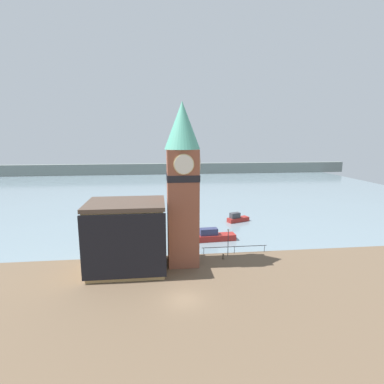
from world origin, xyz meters
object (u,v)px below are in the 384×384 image
(boat_near, at_px, (214,236))
(boat_far, at_px, (237,218))
(mooring_bollard_near, at_px, (223,256))
(pier_building, at_px, (127,236))
(clock_tower, at_px, (183,181))
(lamp_post, at_px, (228,237))

(boat_near, xyz_separation_m, boat_far, (6.99, 10.71, -0.07))
(mooring_bollard_near, bearing_deg, pier_building, -171.86)
(clock_tower, height_order, pier_building, clock_tower)
(boat_near, relative_size, lamp_post, 1.65)
(clock_tower, distance_m, boat_far, 25.74)
(lamp_post, bearing_deg, mooring_bollard_near, -131.83)
(pier_building, bearing_deg, boat_far, 45.22)
(boat_far, bearing_deg, lamp_post, -130.54)
(clock_tower, bearing_deg, pier_building, -170.00)
(boat_far, xyz_separation_m, mooring_bollard_near, (-7.10, -18.73, -0.27))
(boat_far, bearing_deg, mooring_bollard_near, -132.06)
(pier_building, height_order, boat_far, pier_building)
(boat_near, relative_size, mooring_bollard_near, 8.58)
(lamp_post, bearing_deg, boat_near, 96.68)
(boat_far, relative_size, lamp_post, 1.18)
(pier_building, xyz_separation_m, boat_near, (13.50, 9.94, -3.84))
(boat_near, xyz_separation_m, lamp_post, (0.82, -6.99, 2.12))
(pier_building, height_order, lamp_post, pier_building)
(clock_tower, relative_size, boat_far, 4.45)
(pier_building, relative_size, boat_near, 1.46)
(pier_building, distance_m, mooring_bollard_near, 14.16)
(pier_building, relative_size, mooring_bollard_near, 12.50)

